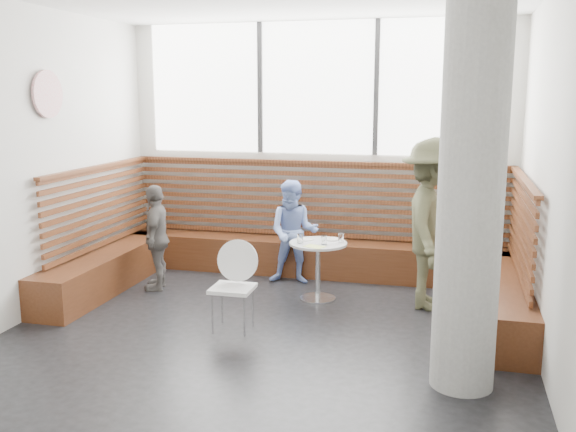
% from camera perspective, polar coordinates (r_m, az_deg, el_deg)
% --- Properties ---
extents(room, '(5.00, 5.00, 3.20)m').
position_cam_1_polar(room, '(5.91, -2.41, 3.99)').
color(room, silver).
rests_on(room, ground).
extents(booth, '(5.00, 2.50, 1.44)m').
position_cam_1_polar(booth, '(7.81, 1.42, -3.25)').
color(booth, '#482412').
rests_on(booth, ground).
extents(concrete_column, '(0.50, 0.50, 3.20)m').
position_cam_1_polar(concrete_column, '(5.06, 15.98, 2.42)').
color(concrete_column, gray).
rests_on(concrete_column, ground).
extents(wall_art, '(0.03, 0.50, 0.50)m').
position_cam_1_polar(wall_art, '(7.31, -20.60, 10.11)').
color(wall_art, white).
rests_on(wall_art, room).
extents(cafe_table, '(0.65, 0.65, 0.67)m').
position_cam_1_polar(cafe_table, '(7.24, 2.69, -3.81)').
color(cafe_table, silver).
rests_on(cafe_table, ground).
extents(cafe_chair, '(0.42, 0.41, 0.88)m').
position_cam_1_polar(cafe_chair, '(6.37, -4.76, -5.55)').
color(cafe_chair, white).
rests_on(cafe_chair, ground).
extents(adult_man, '(0.69, 1.20, 1.85)m').
position_cam_1_polar(adult_man, '(7.05, 12.71, -0.71)').
color(adult_man, '#4C4C33').
rests_on(adult_man, ground).
extents(child_back, '(0.67, 0.54, 1.28)m').
position_cam_1_polar(child_back, '(7.84, 0.52, -1.46)').
color(child_back, '#89A5ED').
rests_on(child_back, ground).
extents(child_left, '(0.49, 0.79, 1.26)m').
position_cam_1_polar(child_left, '(7.77, -11.60, -1.86)').
color(child_left, '#615C58').
rests_on(child_left, ground).
extents(plate_near, '(0.19, 0.19, 0.01)m').
position_cam_1_polar(plate_near, '(7.31, 1.58, -2.08)').
color(plate_near, white).
rests_on(plate_near, cafe_table).
extents(plate_far, '(0.19, 0.19, 0.01)m').
position_cam_1_polar(plate_far, '(7.33, 3.89, -2.07)').
color(plate_far, white).
rests_on(plate_far, cafe_table).
extents(glass_left, '(0.07, 0.07, 0.11)m').
position_cam_1_polar(glass_left, '(7.15, 1.08, -2.00)').
color(glass_left, white).
rests_on(glass_left, cafe_table).
extents(glass_mid, '(0.07, 0.07, 0.10)m').
position_cam_1_polar(glass_mid, '(7.08, 3.23, -2.14)').
color(glass_mid, white).
rests_on(glass_mid, cafe_table).
extents(glass_right, '(0.07, 0.07, 0.10)m').
position_cam_1_polar(glass_right, '(7.20, 4.73, -1.96)').
color(glass_right, white).
rests_on(glass_right, cafe_table).
extents(menu_card, '(0.25, 0.22, 0.00)m').
position_cam_1_polar(menu_card, '(6.99, 2.38, -2.73)').
color(menu_card, '#A5C64C').
rests_on(menu_card, cafe_table).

